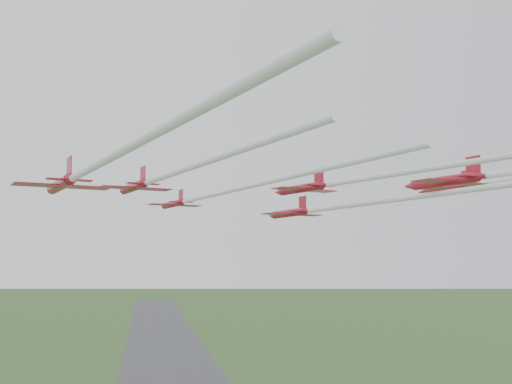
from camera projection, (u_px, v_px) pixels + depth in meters
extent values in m
cube|color=#38383B|center=(168.00, 359.00, 271.89)|extent=(38.00, 900.00, 0.04)
cylinder|color=red|center=(173.00, 204.00, 103.08)|extent=(3.43, 8.05, 1.05)
cone|color=red|center=(163.00, 206.00, 107.43)|extent=(1.52, 1.95, 1.05)
cone|color=red|center=(183.00, 202.00, 98.99)|extent=(1.25, 1.38, 0.95)
ellipsoid|color=black|center=(169.00, 203.00, 104.81)|extent=(0.65, 0.99, 0.31)
cube|color=red|center=(175.00, 205.00, 102.38)|extent=(8.76, 4.88, 0.10)
cube|color=red|center=(181.00, 202.00, 99.79)|extent=(3.99, 2.23, 0.08)
cube|color=red|center=(181.00, 196.00, 100.07)|extent=(0.60, 1.67, 1.91)
cylinder|color=silver|center=(268.00, 182.00, 74.48)|extent=(16.81, 52.06, 0.57)
cylinder|color=red|center=(134.00, 187.00, 84.63)|extent=(3.86, 8.90, 1.16)
cone|color=red|center=(122.00, 191.00, 89.42)|extent=(1.69, 2.17, 1.16)
cone|color=red|center=(146.00, 183.00, 80.12)|extent=(1.39, 1.53, 1.06)
ellipsoid|color=black|center=(129.00, 186.00, 86.53)|extent=(0.73, 1.09, 0.34)
cube|color=red|center=(135.00, 188.00, 83.85)|extent=(9.69, 5.47, 0.11)
cube|color=red|center=(143.00, 184.00, 81.00)|extent=(4.41, 2.50, 0.08)
cube|color=red|center=(143.00, 175.00, 81.31)|extent=(0.68, 1.84, 2.11)
cylinder|color=silver|center=(214.00, 159.00, 61.60)|extent=(13.15, 39.10, 0.63)
cylinder|color=red|center=(289.00, 213.00, 97.26)|extent=(3.91, 8.97, 1.17)
cone|color=red|center=(271.00, 215.00, 102.09)|extent=(1.71, 2.18, 1.17)
cone|color=red|center=(307.00, 211.00, 92.72)|extent=(1.41, 1.54, 1.06)
ellipsoid|color=black|center=(282.00, 211.00, 99.18)|extent=(0.74, 1.10, 0.34)
cube|color=red|center=(292.00, 215.00, 96.49)|extent=(9.77, 5.52, 0.11)
cube|color=red|center=(303.00, 211.00, 93.61)|extent=(4.45, 2.53, 0.09)
cube|color=red|center=(303.00, 203.00, 93.93)|extent=(0.69, 1.86, 2.13)
cylinder|color=silver|center=(433.00, 195.00, 70.11)|extent=(16.10, 47.98, 0.64)
cylinder|color=red|center=(61.00, 184.00, 61.39)|extent=(3.72, 8.58, 1.12)
cone|color=red|center=(51.00, 190.00, 66.01)|extent=(1.63, 2.09, 1.12)
cone|color=red|center=(71.00, 179.00, 57.04)|extent=(1.34, 1.47, 1.02)
ellipsoid|color=black|center=(57.00, 183.00, 63.23)|extent=(0.70, 1.05, 0.33)
cube|color=red|center=(62.00, 186.00, 60.65)|extent=(9.34, 5.26, 0.10)
cube|color=red|center=(69.00, 180.00, 57.89)|extent=(4.25, 2.41, 0.08)
cube|color=red|center=(69.00, 168.00, 58.20)|extent=(0.66, 1.78, 2.04)
cylinder|color=silver|center=(144.00, 139.00, 38.61)|extent=(13.06, 38.96, 0.61)
cylinder|color=red|center=(301.00, 189.00, 80.04)|extent=(4.22, 7.94, 1.06)
cone|color=red|center=(278.00, 192.00, 84.17)|extent=(1.66, 2.01, 1.06)
cone|color=red|center=(325.00, 185.00, 76.15)|extent=(1.34, 1.44, 0.96)
ellipsoid|color=black|center=(292.00, 187.00, 81.69)|extent=(0.73, 1.00, 0.31)
cube|color=red|center=(305.00, 190.00, 79.37)|extent=(8.78, 5.66, 0.10)
cube|color=red|center=(320.00, 186.00, 76.91)|extent=(4.00, 2.59, 0.08)
cube|color=red|center=(319.00, 177.00, 77.19)|extent=(0.78, 1.63, 1.93)
cylinder|color=red|center=(447.00, 188.00, 89.41)|extent=(3.55, 8.29, 1.08)
cone|color=red|center=(422.00, 192.00, 93.87)|extent=(1.56, 2.01, 1.08)
cone|color=red|center=(473.00, 185.00, 85.20)|extent=(1.29, 1.42, 0.98)
ellipsoid|color=black|center=(437.00, 187.00, 91.18)|extent=(0.67, 1.01, 0.31)
cube|color=red|center=(451.00, 190.00, 88.69)|extent=(9.01, 5.04, 0.10)
cube|color=red|center=(468.00, 185.00, 86.02)|extent=(4.10, 2.31, 0.08)
cube|color=red|center=(466.00, 178.00, 86.31)|extent=(0.63, 1.72, 1.96)
cylinder|color=red|center=(445.00, 181.00, 71.84)|extent=(4.43, 8.97, 1.19)
cone|color=red|center=(409.00, 186.00, 76.57)|extent=(1.81, 2.24, 1.19)
cone|color=red|center=(483.00, 176.00, 67.38)|extent=(1.47, 1.60, 1.08)
ellipsoid|color=black|center=(430.00, 179.00, 73.72)|extent=(0.79, 1.12, 0.35)
cube|color=red|center=(451.00, 183.00, 71.07)|extent=(9.86, 6.05, 0.11)
cube|color=red|center=(475.00, 177.00, 68.26)|extent=(4.49, 2.77, 0.09)
cube|color=red|center=(473.00, 166.00, 68.57)|extent=(0.80, 1.85, 2.16)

